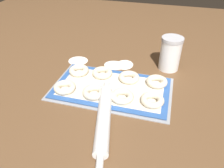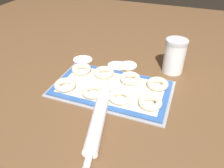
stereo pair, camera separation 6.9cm
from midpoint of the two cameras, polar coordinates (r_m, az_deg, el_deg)
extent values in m
plane|color=brown|center=(0.97, 0.96, -1.20)|extent=(2.80, 2.80, 0.00)
cube|color=#93969B|center=(0.96, 2.04, -1.06)|extent=(0.52, 0.30, 0.01)
cube|color=#2D569E|center=(0.96, 2.05, -0.81)|extent=(0.49, 0.28, 0.00)
cube|color=beige|center=(0.96, 2.05, -0.79)|extent=(0.44, 0.23, 0.00)
torus|color=beige|center=(0.96, -10.17, -0.28)|extent=(0.09, 0.09, 0.03)
torus|color=beige|center=(0.91, -2.93, -1.96)|extent=(0.09, 0.09, 0.03)
torus|color=beige|center=(0.88, 4.44, -3.43)|extent=(0.09, 0.09, 0.03)
torus|color=beige|center=(0.87, 12.19, -4.74)|extent=(0.09, 0.09, 0.03)
torus|color=beige|center=(1.06, -6.17, 3.87)|extent=(0.09, 0.09, 0.03)
torus|color=beige|center=(1.03, -0.17, 3.01)|extent=(0.09, 0.09, 0.03)
torus|color=beige|center=(0.99, 6.70, 1.48)|extent=(0.09, 0.09, 0.03)
torus|color=beige|center=(0.98, 13.80, -0.02)|extent=(0.09, 0.09, 0.03)
cylinder|color=white|center=(1.10, 17.68, 6.55)|extent=(0.10, 0.10, 0.15)
cylinder|color=#B2B2B7|center=(1.06, 18.48, 10.45)|extent=(0.10, 0.10, 0.02)
cylinder|color=silver|center=(0.79, -1.01, -8.70)|extent=(0.12, 0.32, 0.05)
cylinder|color=silver|center=(0.93, 0.51, -0.83)|extent=(0.03, 0.05, 0.02)
cylinder|color=silver|center=(0.67, -3.25, -19.62)|extent=(0.03, 0.05, 0.02)
ellipsoid|color=white|center=(1.13, 3.34, 4.91)|extent=(0.11, 0.09, 0.00)
ellipsoid|color=white|center=(1.19, -6.03, 6.45)|extent=(0.10, 0.10, 0.00)
ellipsoid|color=white|center=(1.14, 5.97, 4.90)|extent=(0.09, 0.10, 0.00)
camera|label=1|loc=(0.03, -87.93, 1.47)|focal=35.00mm
camera|label=2|loc=(0.03, 92.07, -1.47)|focal=35.00mm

